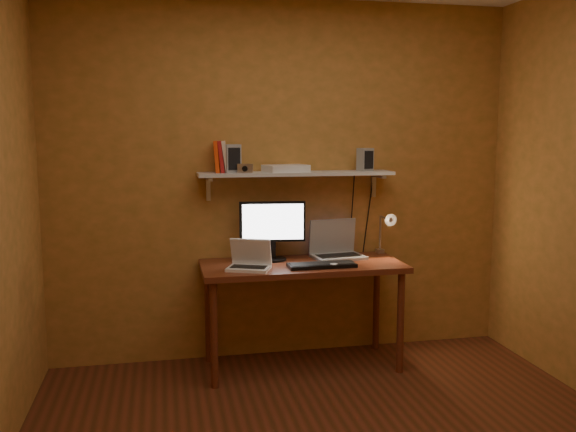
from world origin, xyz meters
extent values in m
cube|color=#C77E3C|center=(0.00, 1.61, 1.30)|extent=(3.40, 0.02, 2.60)
cube|color=#C77E3C|center=(0.00, -1.61, 1.30)|extent=(3.40, 0.02, 2.60)
cube|color=maroon|center=(0.06, 1.28, 0.73)|extent=(1.40, 0.60, 0.04)
cylinder|color=maroon|center=(-0.58, 1.04, 0.35)|extent=(0.05, 0.05, 0.71)
cylinder|color=maroon|center=(0.70, 1.04, 0.35)|extent=(0.05, 0.05, 0.71)
cylinder|color=maroon|center=(-0.58, 1.52, 0.35)|extent=(0.05, 0.05, 0.71)
cylinder|color=maroon|center=(0.70, 1.52, 0.35)|extent=(0.05, 0.05, 0.71)
cube|color=silver|center=(0.06, 1.47, 1.36)|extent=(1.40, 0.25, 0.02)
cube|color=silver|center=(-0.56, 1.58, 1.26)|extent=(0.03, 0.03, 0.18)
cube|color=silver|center=(0.68, 1.58, 1.26)|extent=(0.03, 0.03, 0.18)
cylinder|color=black|center=(-0.12, 1.42, 0.76)|extent=(0.22, 0.22, 0.01)
cube|color=black|center=(-0.12, 1.42, 0.83)|extent=(0.05, 0.04, 0.14)
cube|color=black|center=(-0.12, 1.42, 1.03)|extent=(0.47, 0.08, 0.29)
cube|color=white|center=(-0.12, 1.41, 1.03)|extent=(0.43, 0.05, 0.25)
cube|color=#96999E|center=(0.36, 1.39, 0.76)|extent=(0.39, 0.30, 0.02)
cube|color=black|center=(0.36, 1.39, 0.77)|extent=(0.32, 0.18, 0.00)
cube|color=#96999E|center=(0.34, 1.51, 0.90)|extent=(0.36, 0.09, 0.25)
cube|color=#121137|center=(0.34, 1.51, 0.90)|extent=(0.32, 0.07, 0.21)
cube|color=white|center=(-0.33, 1.15, 0.76)|extent=(0.33, 0.28, 0.02)
cube|color=black|center=(-0.33, 1.15, 0.77)|extent=(0.26, 0.19, 0.00)
cube|color=white|center=(-0.31, 1.21, 0.86)|extent=(0.28, 0.17, 0.18)
cube|color=black|center=(-0.31, 1.21, 0.86)|extent=(0.24, 0.14, 0.15)
cube|color=black|center=(0.16, 1.14, 0.76)|extent=(0.46, 0.16, 0.02)
ellipsoid|color=white|center=(0.24, 1.09, 0.77)|extent=(0.09, 0.06, 0.03)
cube|color=silver|center=(0.72, 1.52, 0.74)|extent=(0.05, 0.06, 0.08)
cylinder|color=silver|center=(0.72, 1.52, 0.89)|extent=(0.02, 0.02, 0.28)
cylinder|color=silver|center=(0.72, 1.44, 1.03)|extent=(0.01, 0.16, 0.01)
cone|color=silver|center=(0.72, 1.36, 1.03)|extent=(0.09, 0.09, 0.09)
sphere|color=#FFE0A5|center=(0.72, 1.34, 1.03)|extent=(0.04, 0.04, 0.04)
cube|color=#96999E|center=(-0.40, 1.47, 1.47)|extent=(0.14, 0.14, 0.20)
cube|color=#96999E|center=(0.57, 1.46, 1.46)|extent=(0.11, 0.11, 0.17)
cube|color=#EA3E0E|center=(-0.50, 1.50, 1.49)|extent=(0.06, 0.15, 0.22)
cube|color=#AB1818|center=(-0.47, 1.50, 1.49)|extent=(0.07, 0.15, 0.22)
cube|color=beige|center=(-0.44, 1.50, 1.49)|extent=(0.07, 0.15, 0.22)
cube|color=silver|center=(-0.32, 1.40, 1.41)|extent=(0.11, 0.06, 0.06)
cylinder|color=black|center=(-0.32, 1.38, 1.41)|extent=(0.04, 0.03, 0.04)
cube|color=white|center=(-0.01, 1.48, 1.40)|extent=(0.34, 0.27, 0.05)
camera|label=1|loc=(-0.89, -2.77, 1.65)|focal=38.00mm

